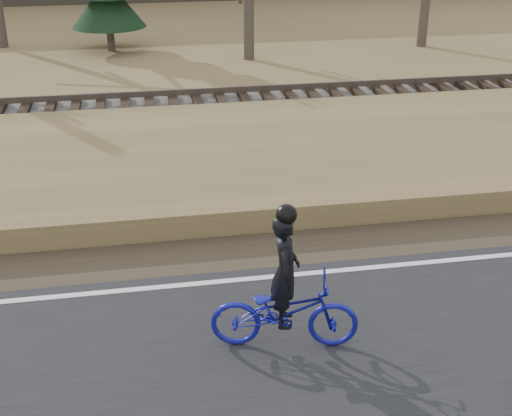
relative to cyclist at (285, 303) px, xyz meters
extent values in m
plane|color=olive|center=(2.94, 1.52, -0.69)|extent=(120.00, 120.00, 0.00)
cube|color=silver|center=(2.94, 1.72, -0.62)|extent=(120.00, 0.12, 0.01)
cube|color=#473A2B|center=(2.94, 2.72, -0.67)|extent=(120.00, 1.60, 0.04)
cube|color=olive|center=(2.94, 5.72, -0.47)|extent=(120.00, 5.00, 0.44)
cube|color=slate|center=(2.94, 9.52, -0.46)|extent=(120.00, 3.00, 0.45)
cube|color=black|center=(2.94, 9.52, -0.17)|extent=(120.00, 2.40, 0.14)
cube|color=brown|center=(2.94, 8.80, -0.02)|extent=(120.00, 0.07, 0.15)
cube|color=brown|center=(2.94, 10.24, -0.02)|extent=(120.00, 0.07, 0.15)
imported|color=#151792|center=(0.00, 0.00, -0.13)|extent=(1.98, 1.01, 0.99)
imported|color=black|center=(0.00, 0.00, 0.47)|extent=(0.46, 0.60, 1.50)
sphere|color=black|center=(0.00, 0.00, 1.24)|extent=(0.26, 0.26, 0.26)
cylinder|color=#4A4236|center=(-2.24, 18.68, -0.12)|extent=(0.28, 0.28, 1.13)
cone|color=black|center=(-2.24, 18.68, 0.98)|extent=(2.60, 2.60, 1.65)
camera|label=1|loc=(-1.74, -7.50, 4.87)|focal=50.00mm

